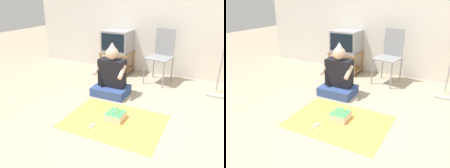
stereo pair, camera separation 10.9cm
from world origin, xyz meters
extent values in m
plane|color=tan|center=(0.00, 0.00, 0.00)|extent=(16.00, 16.00, 0.00)
cube|color=silver|center=(0.00, 2.20, 1.27)|extent=(6.40, 0.06, 2.55)
cube|color=#997047|center=(-1.13, 1.92, 0.42)|extent=(0.62, 0.50, 0.03)
cube|color=#997047|center=(-1.13, 1.92, 0.08)|extent=(0.62, 0.50, 0.02)
cylinder|color=#997047|center=(-1.41, 1.71, 0.22)|extent=(0.04, 0.04, 0.43)
cylinder|color=#997047|center=(-0.85, 1.71, 0.22)|extent=(0.04, 0.04, 0.43)
cylinder|color=#997047|center=(-1.41, 2.14, 0.22)|extent=(0.04, 0.04, 0.43)
cylinder|color=#997047|center=(-0.85, 2.14, 0.22)|extent=(0.04, 0.04, 0.43)
cube|color=#99999E|center=(-1.13, 1.92, 0.65)|extent=(0.54, 0.48, 0.44)
cube|color=black|center=(-1.13, 1.68, 0.67)|extent=(0.48, 0.01, 0.34)
cube|color=gray|center=(-0.20, 1.69, 0.47)|extent=(0.48, 0.50, 0.02)
cube|color=gray|center=(-0.16, 1.89, 0.72)|extent=(0.36, 0.08, 0.50)
cylinder|color=gray|center=(-0.41, 1.52, 0.24)|extent=(0.02, 0.02, 0.47)
cylinder|color=gray|center=(-0.05, 1.46, 0.24)|extent=(0.02, 0.02, 0.47)
cylinder|color=gray|center=(-0.34, 1.91, 0.24)|extent=(0.02, 0.02, 0.47)
cylinder|color=gray|center=(0.02, 1.85, 0.24)|extent=(0.02, 0.02, 0.47)
cube|color=#B2ADA3|center=(0.81, 1.48, 0.01)|extent=(0.28, 0.09, 0.03)
cylinder|color=#B7B7BC|center=(0.81, 1.60, 0.59)|extent=(0.03, 0.28, 1.13)
cube|color=#334C8C|center=(-0.74, 0.83, 0.07)|extent=(0.55, 0.44, 0.14)
cube|color=black|center=(-0.74, 0.87, 0.36)|extent=(0.42, 0.21, 0.44)
sphere|color=beige|center=(-0.74, 0.87, 0.67)|extent=(0.20, 0.20, 0.20)
cone|color=silver|center=(-0.74, 0.87, 0.81)|extent=(0.11, 0.11, 0.09)
cylinder|color=beige|center=(-0.96, 0.77, 0.43)|extent=(0.06, 0.24, 0.19)
cylinder|color=beige|center=(-0.52, 0.77, 0.43)|extent=(0.06, 0.24, 0.19)
cube|color=#EFA84C|center=(-0.33, 0.09, 0.00)|extent=(1.26, 0.91, 0.01)
cube|color=#F4E0C6|center=(-0.34, 0.15, 0.05)|extent=(0.23, 0.23, 0.08)
cube|color=#4CB266|center=(-0.34, 0.15, 0.09)|extent=(0.23, 0.23, 0.01)
cylinder|color=#66C666|center=(-0.28, 0.15, 0.12)|extent=(0.01, 0.01, 0.06)
sphere|color=#FFCC4C|center=(-0.28, 0.15, 0.15)|extent=(0.01, 0.01, 0.01)
cylinder|color=yellow|center=(-0.30, 0.20, 0.12)|extent=(0.01, 0.01, 0.06)
sphere|color=#FFCC4C|center=(-0.30, 0.20, 0.15)|extent=(0.01, 0.01, 0.01)
cylinder|color=#4C7FE5|center=(-0.34, 0.22, 0.12)|extent=(0.01, 0.01, 0.06)
sphere|color=#FFCC4C|center=(-0.34, 0.22, 0.15)|extent=(0.01, 0.01, 0.01)
cylinder|color=#E58CCC|center=(-0.39, 0.20, 0.12)|extent=(0.01, 0.01, 0.06)
sphere|color=#FFCC4C|center=(-0.39, 0.20, 0.15)|extent=(0.01, 0.01, 0.01)
cylinder|color=#E58CCC|center=(-0.41, 0.16, 0.12)|extent=(0.01, 0.01, 0.06)
sphere|color=#FFCC4C|center=(-0.41, 0.16, 0.15)|extent=(0.01, 0.01, 0.01)
cylinder|color=yellow|center=(-0.39, 0.11, 0.12)|extent=(0.01, 0.01, 0.06)
sphere|color=#FFCC4C|center=(-0.39, 0.11, 0.15)|extent=(0.01, 0.01, 0.01)
cylinder|color=#4C7FE5|center=(-0.35, 0.09, 0.12)|extent=(0.01, 0.01, 0.06)
sphere|color=#FFCC4C|center=(-0.35, 0.09, 0.15)|extent=(0.01, 0.01, 0.01)
cylinder|color=#EA4C4C|center=(-0.31, 0.11, 0.12)|extent=(0.01, 0.01, 0.06)
sphere|color=#FFCC4C|center=(-0.31, 0.11, 0.15)|extent=(0.01, 0.01, 0.01)
ellipsoid|color=white|center=(-0.51, -0.09, 0.01)|extent=(0.04, 0.05, 0.01)
cube|color=white|center=(-0.52, -0.16, 0.01)|extent=(0.03, 0.10, 0.01)
ellipsoid|color=white|center=(-0.54, -0.12, 0.01)|extent=(0.04, 0.05, 0.01)
cube|color=white|center=(-0.54, -0.19, 0.01)|extent=(0.02, 0.10, 0.01)
camera|label=1|loc=(0.71, -2.11, 1.51)|focal=35.00mm
camera|label=2|loc=(0.80, -2.06, 1.51)|focal=35.00mm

